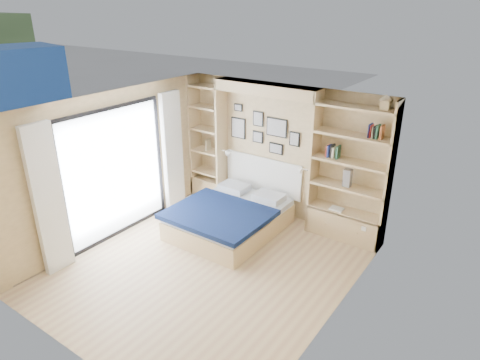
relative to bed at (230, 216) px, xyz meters
The scene contains 8 objects.
ground 1.26m from the bed, 70.05° to the right, with size 4.50×4.50×0.00m, color tan.
room_shell 0.89m from the bed, 84.48° to the left, with size 4.50×4.50×4.50m.
bed is the anchor object (origin of this frame).
photo_gallery 1.71m from the bed, 91.68° to the left, with size 1.48×0.02×0.82m.
reading_lamps 1.19m from the bed, 81.83° to the left, with size 1.92×0.12×0.15m.
shelf_decor 2.44m from the bed, 27.79° to the left, with size 3.53×0.23×2.03m.
deck 3.39m from the bed, 159.97° to the right, with size 3.20×4.00×0.05m, color #706252.
deck_chair 2.35m from the bed, behind, with size 0.54×0.74×0.67m.
Camera 1 is at (3.59, -4.27, 3.83)m, focal length 32.00 mm.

